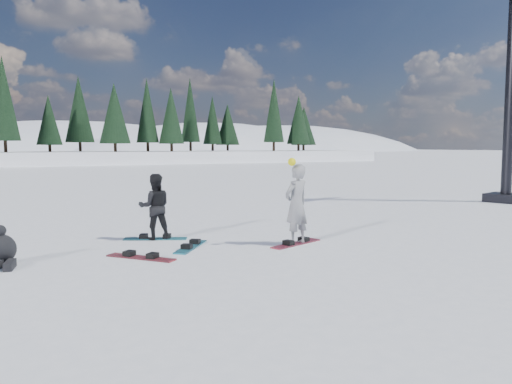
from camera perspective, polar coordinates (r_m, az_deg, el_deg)
ground at (r=11.76m, az=-3.31°, el=-5.73°), size 420.00×420.00×0.00m
lift_tower at (r=22.33m, az=26.99°, el=8.25°), size 2.42×1.66×8.89m
snowboarder_woman at (r=11.37m, az=4.64°, el=-1.39°), size 0.77×0.61×1.98m
snowboarder_man at (r=12.20m, az=-11.49°, el=-1.66°), size 0.87×0.73×1.59m
seated_rider at (r=10.58m, az=-27.13°, el=-5.93°), size 0.67×0.98×0.77m
snowboard_woman at (r=11.51m, az=4.61°, el=-5.90°), size 1.50×0.78×0.03m
snowboard_man at (r=12.31m, az=-11.43°, el=-5.26°), size 1.48×0.89×0.03m
snowboard_loose_b at (r=10.34m, az=-13.03°, el=-7.31°), size 1.19×1.32×0.03m
snowboard_loose_a at (r=11.22m, az=-7.45°, el=-6.22°), size 1.15×1.35×0.03m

